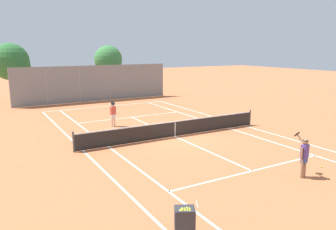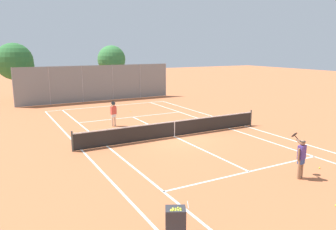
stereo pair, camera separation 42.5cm
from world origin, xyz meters
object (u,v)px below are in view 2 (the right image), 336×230
ball_cart (176,219)px  tennis_net (174,128)px  loose_tennis_ball_1 (319,168)px  loose_tennis_ball_0 (336,205)px  loose_tennis_ball_2 (131,111)px  player_near_side (301,156)px  tree_behind_right (112,60)px  tree_behind_left (16,63)px  player_far_left (114,113)px  loose_tennis_ball_3 (139,120)px

ball_cart → tennis_net: bearing=60.4°
loose_tennis_ball_1 → loose_tennis_ball_0: bearing=-135.2°
loose_tennis_ball_0 → loose_tennis_ball_2: 18.57m
ball_cart → player_near_side: bearing=10.6°
tree_behind_right → tree_behind_left: bearing=177.2°
player_near_side → tennis_net: bearing=99.2°
player_near_side → loose_tennis_ball_0: 2.58m
player_near_side → loose_tennis_ball_2: player_near_side is taller
tennis_net → loose_tennis_ball_0: size_ratio=181.82×
player_near_side → loose_tennis_ball_0: player_near_side is taller
player_near_side → tree_behind_left: tree_behind_left is taller
player_far_left → loose_tennis_ball_2: 5.17m
tree_behind_left → tree_behind_right: 9.55m
tennis_net → loose_tennis_ball_0: (0.37, -10.15, -0.48)m
ball_cart → player_near_side: size_ratio=0.54×
loose_tennis_ball_3 → tree_behind_left: size_ratio=0.01×
player_near_side → tree_behind_left: size_ratio=0.31×
ball_cart → tree_behind_right: (7.85, 27.63, 3.32)m
player_far_left → loose_tennis_ball_0: player_far_left is taller
tree_behind_right → loose_tennis_ball_0: bearing=-94.6°
loose_tennis_ball_1 → loose_tennis_ball_2: 16.19m
ball_cart → loose_tennis_ball_1: bearing=10.6°
player_far_left → tree_behind_left: 15.70m
player_near_side → tree_behind_right: size_ratio=0.33×
player_far_left → loose_tennis_ball_1: (5.19, -11.85, -0.89)m
loose_tennis_ball_2 → tree_behind_right: bearing=78.8°
tennis_net → loose_tennis_ball_1: size_ratio=181.82×
tennis_net → ball_cart: size_ratio=12.47×
tennis_net → tree_behind_left: tree_behind_left is taller
tree_behind_left → player_far_left: bearing=-72.6°
loose_tennis_ball_0 → tree_behind_left: tree_behind_left is taller
player_near_side → loose_tennis_ball_1: 1.90m
tree_behind_right → tennis_net: bearing=-98.2°
tennis_net → loose_tennis_ball_1: 8.16m
ball_cart → player_far_left: 13.69m
player_near_side → loose_tennis_ball_3: (-1.30, 12.99, -0.89)m
loose_tennis_ball_1 → player_far_left: bearing=113.6°
player_far_left → tree_behind_left: size_ratio=0.31×
tennis_net → loose_tennis_ball_2: bearing=85.5°
tennis_net → ball_cart: (-5.19, -9.12, 0.03)m
tennis_net → loose_tennis_ball_3: (-0.02, 5.08, -0.48)m
loose_tennis_ball_3 → loose_tennis_ball_1: bearing=-76.9°
player_near_side → tree_behind_left: bearing=106.9°
tree_behind_right → loose_tennis_ball_2: bearing=-101.2°
loose_tennis_ball_3 → tree_behind_left: bearing=116.3°
ball_cart → loose_tennis_ball_3: 15.12m
player_near_side → loose_tennis_ball_1: size_ratio=26.88×
loose_tennis_ball_0 → loose_tennis_ball_1: bearing=44.8°
ball_cart → loose_tennis_ball_2: (5.85, 17.54, -0.50)m
player_far_left → loose_tennis_ball_1: bearing=-66.4°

